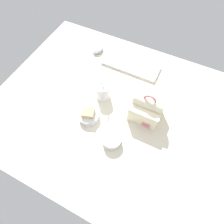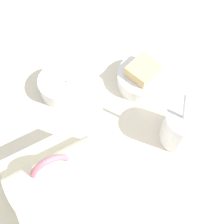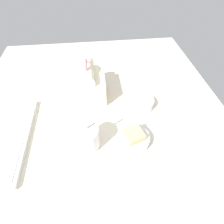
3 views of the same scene
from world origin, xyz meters
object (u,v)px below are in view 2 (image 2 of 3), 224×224
Objects in this scene: lunch_bag at (59,182)px; bento_bowl_sandwich at (142,77)px; bento_bowl_snacks at (61,85)px; soup_cup at (182,127)px.

bento_bowl_sandwich is (-27.38, -14.81, -4.52)cm from lunch_bag.
bento_bowl_snacks is (-9.85, -21.98, -4.56)cm from lunch_bag.
bento_bowl_snacks is (17.07, -23.23, -2.65)cm from soup_cup.
bento_bowl_sandwich is at bearing 157.77° from bento_bowl_snacks.
lunch_bag reaches higher than bento_bowl_sandwich.
soup_cup is 16.27cm from bento_bowl_sandwich.
bento_bowl_sandwich reaches higher than bento_bowl_snacks.
bento_bowl_sandwich is (-0.47, -16.06, -2.61)cm from soup_cup.
soup_cup reaches higher than bento_bowl_snacks.
soup_cup is at bearing 126.32° from bento_bowl_snacks.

